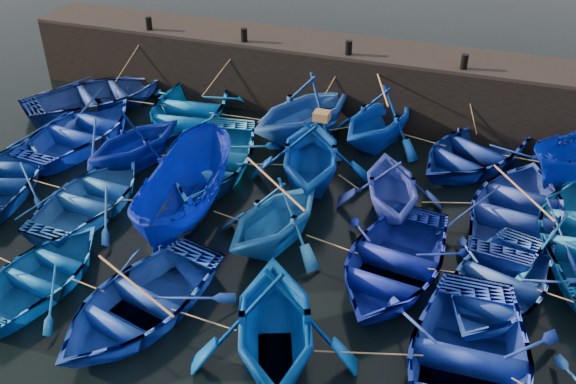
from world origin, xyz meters
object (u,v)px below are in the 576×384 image
(boat_0, at_px, (97,95))
(boat_8, at_px, (211,159))
(wooden_crate, at_px, (322,116))
(boat_13, at_px, (6,176))

(boat_0, distance_m, boat_8, 6.93)
(boat_8, distance_m, wooden_crate, 4.04)
(boat_0, height_order, boat_13, boat_0)
(boat_0, xyz_separation_m, boat_8, (6.26, -2.98, -0.00))
(wooden_crate, bearing_deg, boat_13, -159.46)
(boat_8, relative_size, boat_13, 1.21)
(boat_13, height_order, wooden_crate, wooden_crate)
(boat_8, distance_m, boat_13, 6.35)
(boat_13, bearing_deg, boat_8, -171.81)
(boat_0, relative_size, wooden_crate, 11.83)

